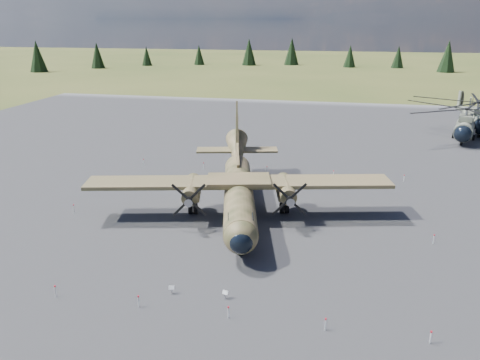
# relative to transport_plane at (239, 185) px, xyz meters

# --- Properties ---
(ground) EXTENTS (500.00, 500.00, 0.00)m
(ground) POSITION_rel_transport_plane_xyz_m (0.92, -3.58, -2.70)
(ground) COLOR brown
(ground) RESTS_ON ground
(apron) EXTENTS (120.00, 120.00, 0.04)m
(apron) POSITION_rel_transport_plane_xyz_m (0.92, 6.42, -2.70)
(apron) COLOR slate
(apron) RESTS_ON ground
(transport_plane) EXTENTS (28.43, 25.49, 9.40)m
(transport_plane) POSITION_rel_transport_plane_xyz_m (0.00, 0.00, 0.00)
(transport_plane) COLOR #393B20
(transport_plane) RESTS_ON ground
(helicopter_near) EXTENTS (25.13, 25.82, 5.18)m
(helicopter_near) POSITION_rel_transport_plane_xyz_m (28.18, 34.26, 0.97)
(helicopter_near) COLOR gray
(helicopter_near) RESTS_ON ground
(helicopter_mid) EXTENTS (20.95, 24.65, 5.29)m
(helicopter_mid) POSITION_rel_transport_plane_xyz_m (31.11, 40.23, 1.05)
(helicopter_mid) COLOR gray
(helicopter_mid) RESTS_ON ground
(info_placard_left) EXTENTS (0.41, 0.24, 0.60)m
(info_placard_left) POSITION_rel_transport_plane_xyz_m (-1.53, -15.14, -2.30)
(info_placard_left) COLOR gray
(info_placard_left) RESTS_ON ground
(info_placard_right) EXTENTS (0.42, 0.25, 0.61)m
(info_placard_right) POSITION_rel_transport_plane_xyz_m (2.22, -14.99, -2.29)
(info_placard_right) COLOR gray
(info_placard_right) RESTS_ON ground
(barrier_fence) EXTENTS (33.12, 29.62, 0.85)m
(barrier_fence) POSITION_rel_transport_plane_xyz_m (0.45, -3.66, -2.19)
(barrier_fence) COLOR white
(barrier_fence) RESTS_ON ground
(treeline) EXTENTS (327.68, 324.62, 10.96)m
(treeline) POSITION_rel_transport_plane_xyz_m (5.00, -1.61, 2.18)
(treeline) COLOR black
(treeline) RESTS_ON ground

